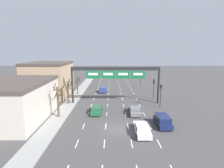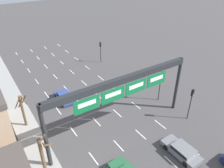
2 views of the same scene
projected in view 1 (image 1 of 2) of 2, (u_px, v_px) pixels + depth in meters
ground_plane at (116, 129)px, 24.91m from camera, size 220.00×220.00×0.00m
sidewalk_left at (49, 129)px, 24.86m from camera, size 2.80×110.00×0.15m
lane_dashes at (115, 102)px, 38.18m from camera, size 10.02×67.00×0.01m
sign_gantry at (115, 73)px, 36.10m from camera, size 18.51×0.70×7.75m
building_near at (1, 101)px, 27.94m from camera, size 14.14×14.21×6.30m
building_far at (48, 79)px, 42.86m from camera, size 9.63×11.50×8.30m
car_blue at (102, 89)px, 47.26m from camera, size 1.82×3.90×1.39m
suv_navy at (162, 120)px, 25.87m from camera, size 1.93×4.25×1.61m
car_green at (96, 109)px, 31.32m from camera, size 1.81×4.69×1.24m
car_grey at (134, 110)px, 30.82m from camera, size 1.91×4.50×1.24m
car_white at (141, 129)px, 23.43m from camera, size 1.88×4.74×1.28m
traffic_light_near_gantry at (153, 85)px, 39.36m from camera, size 0.30×0.35×4.72m
traffic_light_mid_block at (140, 76)px, 55.58m from camera, size 0.30×0.35×4.27m
traffic_light_far_end at (160, 91)px, 34.08m from camera, size 0.30×0.35×4.54m
tree_bare_closest at (77, 84)px, 44.37m from camera, size 1.61×1.60×4.80m
tree_bare_second at (68, 91)px, 36.00m from camera, size 1.45×1.80×5.43m
tree_bare_third at (57, 99)px, 28.73m from camera, size 1.85×1.82×5.65m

